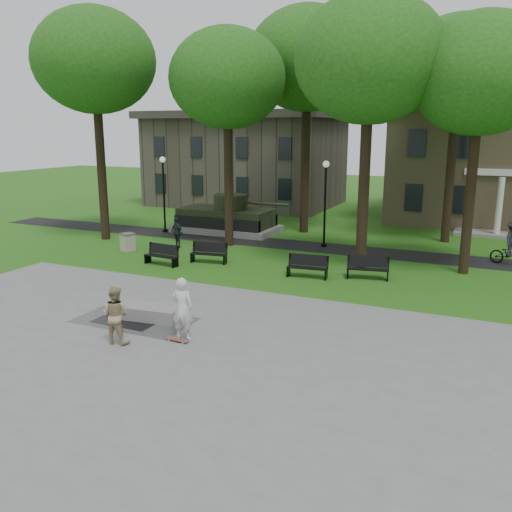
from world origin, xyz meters
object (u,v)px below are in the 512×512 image
(concrete_block, at_px, (150,312))
(trash_bin, at_px, (128,242))
(skateboarder, at_px, (182,309))
(friend_watching, at_px, (115,315))
(cyclist, at_px, (511,247))
(park_bench_0, at_px, (162,254))

(concrete_block, distance_m, trash_bin, 11.18)
(skateboarder, bearing_deg, concrete_block, -33.74)
(friend_watching, distance_m, cyclist, 19.15)
(skateboarder, relative_size, cyclist, 0.92)
(skateboarder, distance_m, park_bench_0, 9.81)
(concrete_block, distance_m, park_bench_0, 7.70)
(concrete_block, relative_size, cyclist, 1.02)
(friend_watching, relative_size, cyclist, 0.83)
(park_bench_0, relative_size, trash_bin, 1.91)
(park_bench_0, distance_m, trash_bin, 3.87)
(cyclist, bearing_deg, concrete_block, 160.59)
(park_bench_0, bearing_deg, cyclist, 30.31)
(concrete_block, bearing_deg, skateboarder, -29.01)
(friend_watching, xyz_separation_m, trash_bin, (-7.75, 10.64, -0.43))
(skateboarder, height_order, cyclist, cyclist)
(concrete_block, xyz_separation_m, trash_bin, (-7.38, 8.40, 0.24))
(friend_watching, bearing_deg, skateboarder, -151.33)
(cyclist, distance_m, trash_bin, 19.39)
(friend_watching, distance_m, trash_bin, 13.17)
(concrete_block, bearing_deg, friend_watching, -80.80)
(cyclist, distance_m, park_bench_0, 16.76)
(friend_watching, bearing_deg, concrete_block, -85.29)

